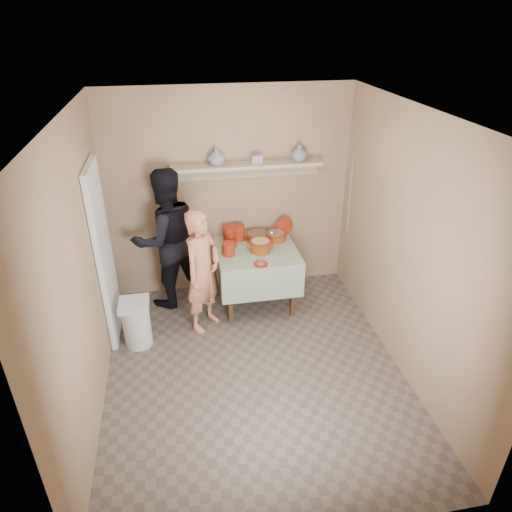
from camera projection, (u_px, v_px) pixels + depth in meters
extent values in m
plane|color=#60554B|center=(255.00, 371.00, 4.75)|extent=(3.50, 3.50, 0.00)
cube|color=silver|center=(104.00, 256.00, 4.86)|extent=(0.06, 0.70, 2.00)
cylinder|color=maroon|center=(229.00, 234.00, 5.67)|extent=(0.14, 0.14, 0.19)
cylinder|color=maroon|center=(239.00, 233.00, 5.69)|extent=(0.16, 0.16, 0.19)
cylinder|color=maroon|center=(229.00, 249.00, 5.35)|extent=(0.15, 0.15, 0.15)
cylinder|color=maroon|center=(230.00, 244.00, 5.57)|extent=(0.18, 0.18, 0.05)
cylinder|color=maroon|center=(284.00, 226.00, 5.81)|extent=(0.25, 0.11, 0.25)
imported|color=navy|center=(299.00, 153.00, 5.40)|extent=(0.23, 0.23, 0.20)
imported|color=navy|center=(216.00, 156.00, 5.26)|extent=(0.23, 0.23, 0.21)
cube|color=navy|center=(257.00, 159.00, 5.36)|extent=(0.14, 0.10, 0.09)
imported|color=#CF7759|center=(203.00, 272.00, 5.10)|extent=(0.61, 0.63, 1.46)
imported|color=black|center=(166.00, 239.00, 5.49)|extent=(1.05, 0.95, 1.76)
cube|color=#9F8061|center=(230.00, 194.00, 5.65)|extent=(3.00, 0.02, 2.60)
cube|color=#9F8061|center=(309.00, 410.00, 2.61)|extent=(3.00, 0.02, 2.60)
cube|color=#9F8061|center=(81.00, 278.00, 3.89)|extent=(0.02, 3.50, 2.60)
cube|color=#9F8061|center=(409.00, 249.00, 4.37)|extent=(0.02, 3.50, 2.60)
cube|color=silver|center=(254.00, 114.00, 3.50)|extent=(3.00, 3.50, 0.02)
cube|color=#4C2D16|center=(230.00, 297.00, 5.34)|extent=(0.05, 0.05, 0.71)
cube|color=#4C2D16|center=(293.00, 290.00, 5.46)|extent=(0.05, 0.05, 0.71)
cube|color=#4C2D16|center=(223.00, 265.00, 5.99)|extent=(0.05, 0.05, 0.71)
cube|color=#4C2D16|center=(279.00, 260.00, 6.11)|extent=(0.05, 0.05, 0.71)
cube|color=#4C2D16|center=(256.00, 251.00, 5.55)|extent=(0.90, 0.90, 0.04)
cube|color=#1E5927|center=(256.00, 249.00, 5.53)|extent=(0.96, 0.96, 0.01)
cube|color=#1E5927|center=(264.00, 285.00, 5.22)|extent=(0.96, 0.01, 0.44)
cube|color=#1E5927|center=(250.00, 247.00, 6.05)|extent=(0.96, 0.01, 0.44)
cube|color=#1E5927|center=(218.00, 268.00, 5.56)|extent=(0.01, 0.96, 0.44)
cube|color=#1E5927|center=(294.00, 261.00, 5.71)|extent=(0.01, 0.96, 0.44)
cylinder|color=maroon|center=(258.00, 237.00, 5.71)|extent=(0.28, 0.28, 0.09)
cylinder|color=maroon|center=(258.00, 234.00, 5.69)|extent=(0.30, 0.30, 0.01)
cylinder|color=brown|center=(258.00, 235.00, 5.70)|extent=(0.25, 0.25, 0.05)
cylinder|color=maroon|center=(275.00, 236.00, 5.72)|extent=(0.26, 0.26, 0.09)
cylinder|color=maroon|center=(275.00, 233.00, 5.70)|extent=(0.28, 0.28, 0.01)
cylinder|color=#8C6B54|center=(275.00, 234.00, 5.71)|extent=(0.23, 0.23, 0.05)
cylinder|color=silver|center=(277.00, 232.00, 5.53)|extent=(0.01, 0.22, 0.16)
sphere|color=silver|center=(272.00, 233.00, 5.67)|extent=(0.07, 0.07, 0.07)
cylinder|color=maroon|center=(260.00, 246.00, 5.43)|extent=(0.24, 0.24, 0.14)
cylinder|color=maroon|center=(260.00, 241.00, 5.40)|extent=(0.25, 0.25, 0.01)
cylinder|color=tan|center=(260.00, 243.00, 5.41)|extent=(0.21, 0.21, 0.05)
torus|color=maroon|center=(251.00, 246.00, 5.41)|extent=(0.09, 0.02, 0.09)
torus|color=maroon|center=(270.00, 245.00, 5.45)|extent=(0.09, 0.02, 0.09)
cylinder|color=maroon|center=(261.00, 264.00, 5.17)|extent=(0.16, 0.16, 0.02)
cylinder|color=#8C6B54|center=(261.00, 263.00, 5.17)|extent=(0.09, 0.09, 0.01)
cube|color=tan|center=(247.00, 165.00, 5.37)|extent=(1.80, 0.25, 0.04)
cube|color=tan|center=(245.00, 170.00, 5.52)|extent=(1.80, 0.02, 0.18)
cylinder|color=silver|center=(137.00, 325.00, 5.03)|extent=(0.30, 0.30, 0.50)
cube|color=silver|center=(134.00, 304.00, 4.89)|extent=(0.32, 0.32, 0.06)
cylinder|color=silver|center=(352.00, 174.00, 5.54)|extent=(0.01, 0.01, 0.30)
cylinder|color=silver|center=(350.00, 198.00, 5.66)|extent=(0.01, 0.01, 0.30)
cylinder|color=silver|center=(348.00, 221.00, 5.79)|extent=(0.01, 0.01, 0.30)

